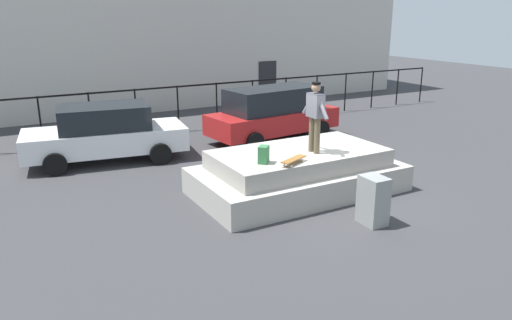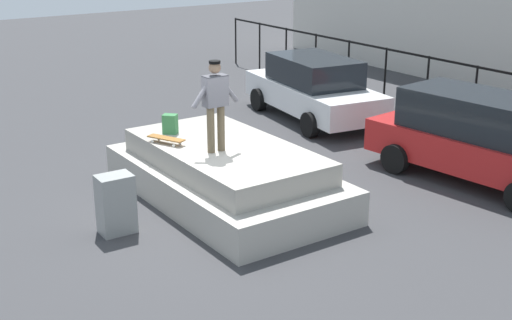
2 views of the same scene
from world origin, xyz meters
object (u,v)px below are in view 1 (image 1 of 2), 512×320
(skateboarder, at_px, (315,112))
(car_white_sedan_near, at_px, (105,133))
(backpack, at_px, (264,155))
(utility_box, at_px, (373,200))
(car_red_hatchback_mid, at_px, (273,112))
(skateboard, at_px, (294,160))

(skateboarder, xyz_separation_m, car_white_sedan_near, (-3.78, 5.39, -1.20))
(skateboarder, relative_size, backpack, 4.31)
(car_white_sedan_near, xyz_separation_m, utility_box, (3.85, -7.47, -0.34))
(car_white_sedan_near, height_order, car_red_hatchback_mid, car_red_hatchback_mid)
(skateboard, relative_size, backpack, 2.03)
(skateboard, relative_size, car_red_hatchback_mid, 0.16)
(skateboarder, height_order, car_white_sedan_near, skateboarder)
(skateboard, bearing_deg, skateboarder, 30.01)
(skateboarder, distance_m, backpack, 1.71)
(car_red_hatchback_mid, bearing_deg, backpack, -123.25)
(backpack, distance_m, car_red_hatchback_mid, 6.36)
(skateboarder, xyz_separation_m, skateboard, (-0.95, -0.55, -0.89))
(backpack, bearing_deg, utility_box, -94.92)
(skateboarder, bearing_deg, backpack, -173.82)
(skateboard, xyz_separation_m, backpack, (-0.56, 0.39, 0.10))
(skateboarder, height_order, skateboard, skateboarder)
(skateboarder, height_order, backpack, skateboarder)
(backpack, distance_m, utility_box, 2.59)
(car_red_hatchback_mid, bearing_deg, skateboard, -117.19)
(skateboard, bearing_deg, utility_box, -56.28)
(car_white_sedan_near, distance_m, car_red_hatchback_mid, 5.76)
(skateboard, xyz_separation_m, car_white_sedan_near, (-2.83, 5.94, -0.31))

